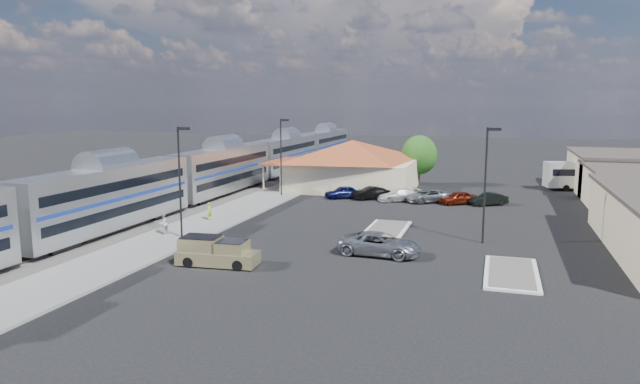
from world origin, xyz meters
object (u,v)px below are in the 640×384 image
(station_depot, at_px, (352,165))
(coach_bus, at_px, (591,174))
(pickup_truck, at_px, (218,253))
(suv, at_px, (380,244))

(station_depot, height_order, coach_bus, station_depot)
(pickup_truck, xyz_separation_m, coach_bus, (28.83, 43.65, 1.14))
(pickup_truck, bearing_deg, station_depot, -5.02)
(station_depot, distance_m, pickup_truck, 35.78)
(coach_bus, bearing_deg, pickup_truck, 132.49)
(station_depot, relative_size, suv, 3.12)
(suv, distance_m, coach_bus, 42.35)
(station_depot, relative_size, pickup_truck, 3.30)
(station_depot, height_order, suv, station_depot)
(pickup_truck, bearing_deg, suv, -64.12)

